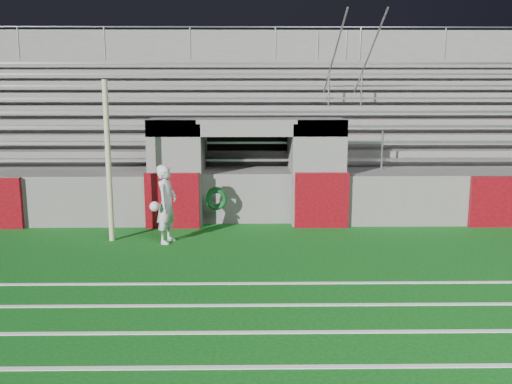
{
  "coord_description": "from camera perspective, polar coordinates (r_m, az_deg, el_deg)",
  "views": [
    {
      "loc": [
        0.03,
        -10.49,
        3.45
      ],
      "look_at": [
        0.2,
        1.8,
        1.1
      ],
      "focal_mm": 40.0,
      "sensor_mm": 36.0,
      "label": 1
    }
  ],
  "objects": [
    {
      "name": "stadium_structure",
      "position": [
        18.56,
        -0.88,
        4.76
      ],
      "size": [
        26.0,
        8.48,
        5.42
      ],
      "color": "#5B5957",
      "rests_on": "ground"
    },
    {
      "name": "ground",
      "position": [
        11.04,
        -0.92,
        -7.38
      ],
      "size": [
        90.0,
        90.0,
        0.0
      ],
      "primitive_type": "plane",
      "color": "#0D4E13",
      "rests_on": "ground"
    },
    {
      "name": "field_post",
      "position": [
        12.82,
        -14.54,
        2.92
      ],
      "size": [
        0.12,
        0.12,
        3.53
      ],
      "primitive_type": "cylinder",
      "color": "tan",
      "rests_on": "ground"
    },
    {
      "name": "hose_coil",
      "position": [
        13.71,
        -4.0,
        -0.65
      ],
      "size": [
        0.52,
        0.15,
        0.56
      ],
      "color": "#0D4313",
      "rests_on": "ground"
    },
    {
      "name": "goalkeeper_with_ball",
      "position": [
        12.56,
        -8.94,
        -1.19
      ],
      "size": [
        0.6,
        0.78,
        1.73
      ],
      "color": "silver",
      "rests_on": "ground"
    }
  ]
}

